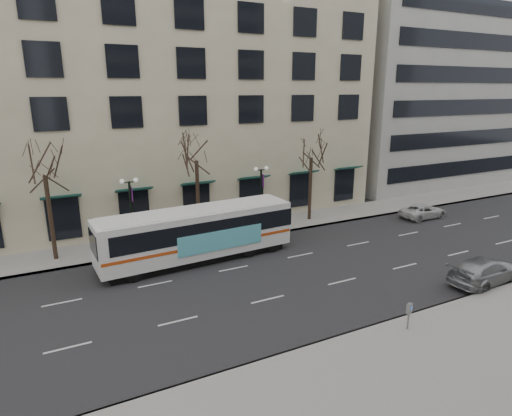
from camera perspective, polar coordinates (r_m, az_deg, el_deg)
ground at (r=25.51m, az=-0.89°, el=-9.94°), size 160.00×160.00×0.00m
sidewalk_far at (r=35.04m, az=0.07°, el=-2.55°), size 80.00×4.00×0.15m
building_hotel at (r=42.50m, az=-16.52°, el=16.36°), size 40.00×20.00×24.00m
building_office at (r=59.54m, az=19.77°, el=21.04°), size 25.00×20.00×35.00m
tree_far_left at (r=29.85m, az=-26.55°, el=5.69°), size 3.60×3.60×8.34m
tree_far_mid at (r=31.45m, az=-8.01°, el=7.98°), size 3.60×3.60×8.55m
tree_far_right at (r=35.95m, az=7.43°, el=8.17°), size 3.60×3.60×8.06m
lamp_post_left at (r=30.45m, az=-16.27°, el=-0.37°), size 1.22×0.45×5.21m
lamp_post_right at (r=33.57m, az=0.70°, el=1.73°), size 1.22×0.45×5.21m
city_bus at (r=28.32m, az=-7.69°, el=-3.25°), size 13.08×3.59×3.51m
silver_car at (r=28.59m, az=28.21°, el=-7.38°), size 5.27×2.47×1.49m
white_pickup at (r=40.41m, az=21.40°, el=-0.39°), size 4.39×2.05×1.22m
pay_station at (r=21.58m, az=19.75°, el=-12.77°), size 0.32×0.25×1.29m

